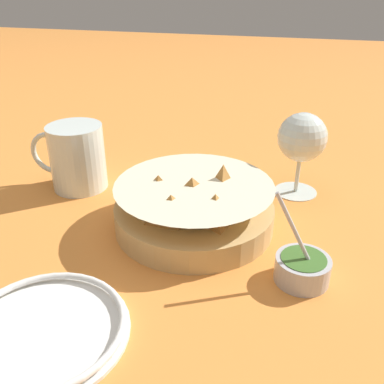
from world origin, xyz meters
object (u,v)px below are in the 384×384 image
object	(u,v)px
food_basket	(192,207)
sauce_cup	(302,268)
wine_glass	(302,140)
side_plate	(43,329)
beer_mug	(77,159)

from	to	relation	value
food_basket	sauce_cup	distance (m)	0.18
wine_glass	side_plate	distance (m)	0.47
sauce_cup	side_plate	world-z (taller)	sauce_cup
food_basket	wine_glass	world-z (taller)	wine_glass
side_plate	sauce_cup	bearing A→B (deg)	-148.19
sauce_cup	beer_mug	size ratio (longest dim) A/B	0.87
sauce_cup	side_plate	bearing A→B (deg)	31.81
wine_glass	beer_mug	size ratio (longest dim) A/B	1.03
food_basket	sauce_cup	bearing A→B (deg)	152.07
food_basket	sauce_cup	world-z (taller)	sauce_cup
food_basket	beer_mug	size ratio (longest dim) A/B	1.72
food_basket	beer_mug	xyz separation A→B (m)	(0.22, -0.08, 0.02)
food_basket	wine_glass	distance (m)	0.22
sauce_cup	beer_mug	bearing A→B (deg)	-22.85
wine_glass	beer_mug	distance (m)	0.38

